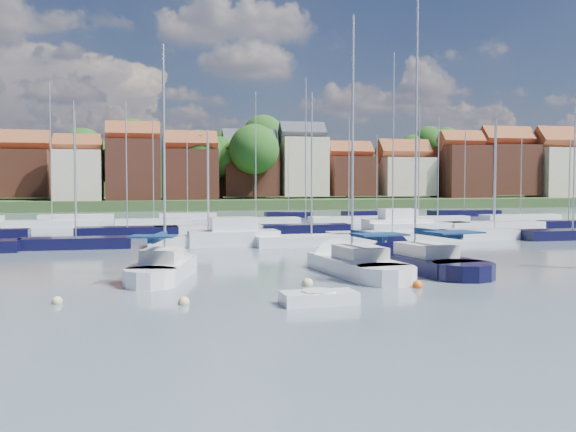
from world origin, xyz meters
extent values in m
plane|color=#424F5A|center=(0.00, 40.00, 0.00)|extent=(260.00, 260.00, 0.00)
cube|color=white|center=(-11.28, 4.31, 0.25)|extent=(3.94, 6.53, 1.20)
cone|color=white|center=(-10.35, 8.00, 0.25)|extent=(3.18, 3.49, 2.54)
cylinder|color=white|center=(-12.02, 1.35, 0.25)|extent=(3.08, 3.08, 1.20)
cube|color=beige|center=(-11.38, 3.90, 1.20)|extent=(2.34, 2.89, 0.70)
cylinder|color=#B2B2B7|center=(-11.18, 4.72, 6.49)|extent=(0.14, 0.14, 11.28)
cylinder|color=#B2B2B7|center=(-11.59, 3.08, 2.05)|extent=(0.92, 3.31, 0.10)
cube|color=#0E2649|center=(-11.59, 3.08, 2.20)|extent=(1.07, 3.19, 0.35)
cube|color=#0E2649|center=(-11.85, 2.01, 2.35)|extent=(2.46, 2.00, 0.08)
cube|color=white|center=(-1.05, 3.31, 0.25)|extent=(3.67, 7.36, 1.20)
cone|color=white|center=(-1.51, 7.72, 0.25)|extent=(3.29, 3.73, 2.96)
cylinder|color=white|center=(-0.69, -0.22, 0.25)|extent=(3.24, 3.24, 1.20)
cube|color=beige|center=(-1.00, 2.82, 1.20)|extent=(2.36, 3.15, 0.70)
cylinder|color=#B2B2B7|center=(-1.10, 3.80, 7.42)|extent=(0.14, 0.14, 13.14)
cylinder|color=#B2B2B7|center=(-0.90, 1.84, 2.05)|extent=(0.50, 3.93, 0.10)
cube|color=#0E2649|center=(-0.90, 1.84, 2.20)|extent=(0.68, 3.76, 0.35)
cube|color=#0E2649|center=(-0.77, 0.57, 2.35)|extent=(2.68, 2.02, 0.08)
cube|color=black|center=(3.03, 3.95, 0.25)|extent=(4.42, 8.08, 1.20)
cone|color=black|center=(2.23, 8.67, 0.25)|extent=(3.76, 4.20, 3.19)
cylinder|color=black|center=(3.66, 0.18, 0.25)|extent=(3.68, 3.68, 1.20)
cube|color=beige|center=(3.12, 3.43, 1.20)|extent=(2.73, 3.52, 0.70)
cylinder|color=#B2B2B7|center=(2.94, 4.48, 8.10)|extent=(0.14, 0.14, 14.50)
cylinder|color=#B2B2B7|center=(3.29, 2.38, 2.05)|extent=(0.80, 4.21, 0.10)
cube|color=#0E2649|center=(3.29, 2.38, 2.20)|extent=(0.97, 4.04, 0.35)
cube|color=#0E2649|center=(3.52, 1.02, 2.35)|extent=(2.99, 2.34, 0.08)
cube|color=white|center=(-5.41, -4.66, 0.22)|extent=(3.11, 1.52, 0.60)
cylinder|color=white|center=(-5.41, -4.66, 0.39)|extent=(1.43, 1.43, 0.39)
sphere|color=beige|center=(-15.80, -2.15, 0.00)|extent=(0.43, 0.43, 0.43)
sphere|color=beige|center=(-10.77, -3.49, 0.00)|extent=(0.47, 0.47, 0.47)
sphere|color=beige|center=(-4.66, -0.06, 0.00)|extent=(0.55, 0.55, 0.55)
sphere|color=#D85914|center=(0.24, -1.79, 0.00)|extent=(0.52, 0.52, 0.52)
sphere|color=#D85914|center=(3.79, 6.38, 0.00)|extent=(0.44, 0.44, 0.44)
cube|color=black|center=(-17.11, 20.54, 0.35)|extent=(8.01, 2.24, 1.00)
cylinder|color=#B2B2B7|center=(-17.11, 20.54, 5.93)|extent=(0.12, 0.12, 10.16)
cube|color=white|center=(-7.27, 20.20, 0.35)|extent=(9.22, 2.58, 1.00)
cylinder|color=#B2B2B7|center=(-7.27, 20.20, 4.94)|extent=(0.12, 0.12, 8.18)
cube|color=white|center=(0.63, 18.61, 0.35)|extent=(8.78, 2.46, 1.00)
cylinder|color=#B2B2B7|center=(0.63, 18.61, 6.38)|extent=(0.12, 0.12, 11.06)
cube|color=white|center=(8.23, 20.67, 0.35)|extent=(10.79, 3.02, 1.00)
cylinder|color=#B2B2B7|center=(8.23, 20.67, 8.29)|extent=(0.12, 0.12, 14.87)
cube|color=white|center=(17.98, 21.03, 0.35)|extent=(10.13, 2.84, 1.00)
cylinder|color=#B2B2B7|center=(17.98, 21.03, 5.65)|extent=(0.12, 0.12, 9.59)
cube|color=black|center=(24.42, 19.12, 0.35)|extent=(9.52, 2.67, 1.00)
cylinder|color=#B2B2B7|center=(24.42, 19.12, 6.73)|extent=(0.12, 0.12, 11.77)
cube|color=white|center=(-5.31, 20.00, 0.50)|extent=(7.00, 2.60, 1.40)
cube|color=white|center=(-5.31, 20.00, 1.60)|extent=(3.50, 2.20, 1.30)
cube|color=black|center=(-13.55, 31.64, 0.35)|extent=(9.30, 2.60, 1.00)
cylinder|color=#B2B2B7|center=(-13.55, 31.64, 6.59)|extent=(0.12, 0.12, 11.48)
cube|color=white|center=(-5.94, 32.01, 0.35)|extent=(10.40, 2.91, 1.00)
cylinder|color=#B2B2B7|center=(-5.94, 32.01, 5.24)|extent=(0.12, 0.12, 8.77)
cube|color=black|center=(3.48, 31.28, 0.35)|extent=(8.80, 2.46, 1.00)
cylinder|color=#B2B2B7|center=(3.48, 31.28, 8.01)|extent=(0.12, 0.12, 14.33)
cube|color=white|center=(15.40, 31.16, 0.35)|extent=(10.73, 3.00, 1.00)
cylinder|color=#B2B2B7|center=(15.40, 31.16, 6.92)|extent=(0.12, 0.12, 12.14)
cube|color=white|center=(23.82, 30.97, 0.35)|extent=(10.48, 2.93, 1.00)
cylinder|color=#B2B2B7|center=(23.82, 30.97, 5.99)|extent=(0.12, 0.12, 10.28)
cube|color=black|center=(32.94, 31.07, 0.35)|extent=(6.84, 1.91, 1.00)
cylinder|color=#B2B2B7|center=(32.94, 31.07, 5.26)|extent=(0.12, 0.12, 8.82)
cube|color=white|center=(13.46, 32.00, 0.50)|extent=(7.00, 2.60, 1.40)
cube|color=white|center=(13.46, 32.00, 1.60)|extent=(3.50, 2.20, 1.30)
cube|color=white|center=(-21.71, 44.21, 0.35)|extent=(9.71, 2.72, 1.00)
cylinder|color=#B2B2B7|center=(-21.71, 44.21, 8.29)|extent=(0.12, 0.12, 14.88)
cube|color=white|center=(-10.84, 44.51, 0.35)|extent=(8.49, 2.38, 1.00)
cylinder|color=#B2B2B7|center=(-10.84, 44.51, 6.51)|extent=(0.12, 0.12, 11.31)
cube|color=white|center=(0.79, 43.78, 0.35)|extent=(10.16, 2.85, 1.00)
cylinder|color=#B2B2B7|center=(0.79, 43.78, 8.15)|extent=(0.12, 0.12, 14.59)
cube|color=white|center=(12.17, 43.90, 0.35)|extent=(9.53, 2.67, 1.00)
cylinder|color=#B2B2B7|center=(12.17, 43.90, 6.81)|extent=(0.12, 0.12, 11.91)
cube|color=white|center=(23.16, 42.50, 0.35)|extent=(7.62, 2.13, 1.00)
cylinder|color=#B2B2B7|center=(23.16, 42.50, 6.91)|extent=(0.12, 0.12, 12.13)
cube|color=white|center=(35.22, 43.59, 0.35)|extent=(10.17, 2.85, 1.00)
cylinder|color=#B2B2B7|center=(35.22, 43.59, 5.72)|extent=(0.12, 0.12, 9.73)
cube|color=white|center=(-20.26, 56.56, 0.35)|extent=(9.24, 2.59, 1.00)
cylinder|color=#B2B2B7|center=(-20.26, 56.56, 7.43)|extent=(0.12, 0.12, 13.17)
cube|color=white|center=(-6.08, 57.30, 0.35)|extent=(7.57, 2.12, 1.00)
cylinder|color=#B2B2B7|center=(-6.08, 57.30, 5.97)|extent=(0.12, 0.12, 10.24)
cube|color=black|center=(7.88, 57.47, 0.35)|extent=(6.58, 1.84, 1.00)
cylinder|color=#B2B2B7|center=(7.88, 57.47, 4.85)|extent=(0.12, 0.12, 8.01)
cube|color=black|center=(20.94, 57.40, 0.35)|extent=(9.92, 2.78, 1.00)
cylinder|color=#B2B2B7|center=(20.94, 57.40, 6.31)|extent=(0.12, 0.12, 10.92)
cube|color=black|center=(34.28, 56.37, 0.35)|extent=(10.55, 2.95, 1.00)
cylinder|color=#B2B2B7|center=(34.28, 56.37, 6.61)|extent=(0.12, 0.12, 11.51)
cube|color=#324B25|center=(0.00, 117.00, 0.30)|extent=(200.00, 70.00, 3.00)
cube|color=#324B25|center=(0.00, 142.00, 5.00)|extent=(200.00, 60.00, 14.00)
cube|color=brown|center=(-33.65, 97.79, 6.56)|extent=(10.37, 9.97, 8.73)
cube|color=brown|center=(-33.65, 97.79, 12.20)|extent=(10.57, 5.13, 5.13)
cube|color=beige|center=(-22.74, 89.00, 6.08)|extent=(8.09, 8.80, 8.96)
cube|color=brown|center=(-22.74, 89.00, 11.55)|extent=(8.25, 4.00, 4.00)
cube|color=brown|center=(-13.35, 89.94, 7.08)|extent=(9.36, 10.17, 10.97)
cube|color=brown|center=(-13.35, 89.94, 13.72)|extent=(9.54, 4.63, 4.63)
cube|color=brown|center=(-3.04, 91.65, 6.31)|extent=(9.90, 8.56, 9.42)
cube|color=brown|center=(-3.04, 91.65, 12.23)|extent=(10.10, 4.90, 4.90)
cube|color=brown|center=(9.10, 96.65, 6.95)|extent=(10.59, 8.93, 9.49)
cube|color=#383A42|center=(9.10, 96.65, 12.99)|extent=(10.80, 5.24, 5.24)
cube|color=beige|center=(19.71, 95.80, 8.02)|extent=(9.01, 8.61, 11.65)
cube|color=#383A42|center=(19.71, 95.80, 14.95)|extent=(9.19, 4.46, 4.46)
cube|color=brown|center=(30.17, 97.00, 6.20)|extent=(9.10, 9.34, 8.00)
cube|color=brown|center=(30.17, 97.00, 11.32)|extent=(9.28, 4.50, 4.50)
cube|color=beige|center=(41.95, 96.59, 6.14)|extent=(10.86, 9.59, 7.88)
cube|color=brown|center=(41.95, 96.59, 11.41)|extent=(11.07, 5.37, 5.37)
cube|color=brown|center=(53.76, 93.92, 7.09)|extent=(9.18, 9.96, 10.97)
cube|color=brown|center=(53.76, 93.92, 13.70)|extent=(9.36, 4.54, 4.54)
cube|color=brown|center=(65.18, 95.21, 7.58)|extent=(11.39, 9.67, 10.76)
cube|color=brown|center=(65.18, 95.21, 14.36)|extent=(11.62, 5.64, 5.64)
cube|color=beige|center=(78.01, 93.34, 7.00)|extent=(12.95, 8.52, 10.80)
cube|color=brown|center=(78.01, 93.34, 13.99)|extent=(13.21, 6.41, 6.41)
cylinder|color=#382619|center=(56.77, 115.51, 8.51)|extent=(0.50, 0.50, 4.47)
sphere|color=#2A5A1C|center=(56.77, 115.51, 14.58)|extent=(8.18, 8.18, 8.18)
cylinder|color=#382619|center=(3.46, 95.93, 3.83)|extent=(0.50, 0.50, 4.46)
sphere|color=#2A5A1C|center=(3.46, 95.93, 9.88)|extent=(8.15, 8.15, 8.15)
cylinder|color=#382619|center=(15.22, 113.68, 8.58)|extent=(0.50, 0.50, 5.15)
sphere|color=#2A5A1C|center=(15.22, 113.68, 15.56)|extent=(9.41, 9.41, 9.41)
cylinder|color=#382619|center=(-13.54, 116.31, 8.68)|extent=(0.50, 0.50, 4.56)
sphere|color=#2A5A1C|center=(-13.54, 116.31, 14.87)|extent=(8.34, 8.34, 8.34)
cylinder|color=#382619|center=(-23.24, 105.25, 4.18)|extent=(0.50, 0.50, 5.15)
sphere|color=#2A5A1C|center=(-23.24, 105.25, 11.17)|extent=(9.42, 9.42, 9.42)
cylinder|color=#382619|center=(-38.67, 107.32, 6.76)|extent=(0.50, 0.50, 3.42)
sphere|color=#2A5A1C|center=(-38.67, 107.32, 11.40)|extent=(6.26, 6.26, 6.26)
cylinder|color=#382619|center=(13.76, 104.71, 3.48)|extent=(0.50, 0.50, 3.77)
sphere|color=#2A5A1C|center=(13.76, 104.71, 8.60)|extent=(6.89, 6.89, 6.89)
cylinder|color=#382619|center=(9.05, 90.94, 4.21)|extent=(0.50, 0.50, 5.21)
sphere|color=#2A5A1C|center=(9.05, 90.94, 11.28)|extent=(9.53, 9.53, 9.53)
cylinder|color=#382619|center=(61.93, 101.62, 3.09)|extent=(0.50, 0.50, 2.97)
sphere|color=#2A5A1C|center=(61.93, 101.62, 7.12)|extent=(5.44, 5.44, 5.44)
cylinder|color=#382619|center=(-1.15, 93.75, 4.02)|extent=(0.50, 0.50, 4.84)
sphere|color=#2A5A1C|center=(-1.15, 93.75, 10.59)|extent=(8.85, 8.85, 8.85)
cylinder|color=#382619|center=(52.68, 115.72, 8.17)|extent=(0.50, 0.50, 3.72)
sphere|color=#2A5A1C|center=(52.68, 115.72, 13.21)|extent=(6.80, 6.80, 6.80)
cylinder|color=#382619|center=(54.05, 94.13, 3.62)|extent=(0.50, 0.50, 4.05)
sphere|color=#2A5A1C|center=(54.05, 94.13, 9.11)|extent=(7.40, 7.40, 7.40)
cylinder|color=#382619|center=(6.84, 113.29, 7.91)|extent=(0.50, 0.50, 3.93)
sphere|color=#2A5A1C|center=(6.84, 113.29, 13.24)|extent=(7.19, 7.19, 7.19)
cylinder|color=#382619|center=(30.65, 100.17, 3.51)|extent=(0.50, 0.50, 3.82)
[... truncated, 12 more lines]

